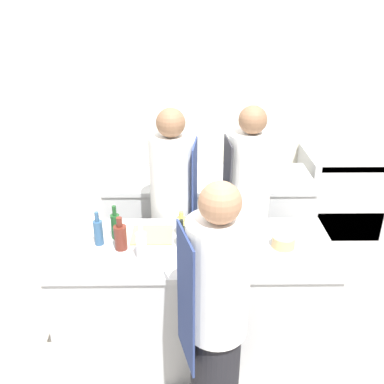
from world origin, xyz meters
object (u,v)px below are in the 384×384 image
at_px(chef_at_pass_far, 247,210).
at_px(bottle_sauce, 181,236).
at_px(oven_range, 341,195).
at_px(bottle_water, 181,226).
at_px(chef_at_prep_near, 216,319).
at_px(chef_at_stove, 173,211).
at_px(bottle_olive_oil, 116,225).
at_px(bottle_vinegar, 141,245).
at_px(bottle_cooking_oil, 120,236).
at_px(bowl_mixing_large, 283,241).
at_px(bottle_wine, 98,232).
at_px(bowl_prep_small, 236,246).
at_px(cup, 193,263).

relative_size(chef_at_pass_far, bottle_sauce, 8.28).
height_order(oven_range, bottle_water, bottle_water).
bearing_deg(chef_at_prep_near, chef_at_stove, -2.41).
height_order(bottle_olive_oil, bottle_vinegar, bottle_vinegar).
distance_m(bottle_vinegar, bottle_cooking_oil, 0.19).
xyz_separation_m(bottle_water, bowl_mixing_large, (0.71, -0.17, -0.04)).
relative_size(oven_range, bottle_wine, 3.82).
distance_m(bottle_water, bowl_prep_small, 0.44).
relative_size(bottle_sauce, bottle_water, 1.12).
bearing_deg(chef_at_prep_near, oven_range, -47.93).
distance_m(bottle_wine, bottle_cooking_oil, 0.17).
bearing_deg(bowl_prep_small, bottle_wine, 174.55).
height_order(bottle_olive_oil, bowl_mixing_large, bottle_olive_oil).
relative_size(oven_range, cup, 9.56).
xyz_separation_m(bottle_wine, bowl_prep_small, (0.96, -0.09, -0.06)).
height_order(chef_at_pass_far, bottle_olive_oil, chef_at_pass_far).
height_order(bowl_mixing_large, bowl_prep_small, bowl_mixing_large).
xyz_separation_m(bottle_olive_oil, bottle_cooking_oil, (0.05, -0.14, -0.00)).
relative_size(chef_at_pass_far, bowl_mixing_large, 11.08).
distance_m(chef_at_pass_far, bottle_cooking_oil, 1.15).
relative_size(oven_range, bowl_prep_small, 4.77).
bearing_deg(bottle_vinegar, chef_at_prep_near, -47.89).
xyz_separation_m(oven_range, bowl_mixing_large, (-1.05, -1.75, 0.49)).
distance_m(chef_at_prep_near, bowl_mixing_large, 0.83).
distance_m(bowl_prep_small, cup, 0.38).
height_order(bottle_vinegar, bottle_water, bottle_vinegar).
distance_m(chef_at_pass_far, bottle_olive_oil, 1.13).
distance_m(bottle_wine, bowl_prep_small, 0.96).
height_order(bottle_water, bowl_prep_small, bottle_water).
height_order(bottle_olive_oil, cup, bottle_olive_oil).
distance_m(bottle_wine, bowl_mixing_large, 1.29).
height_order(chef_at_pass_far, bowl_mixing_large, chef_at_pass_far).
bearing_deg(bottle_wine, bottle_sauce, -4.52).
bearing_deg(bottle_vinegar, bottle_cooking_oil, 142.69).
xyz_separation_m(chef_at_prep_near, bottle_olive_oil, (-0.67, 0.78, 0.17)).
relative_size(bottle_wine, bottle_cooking_oil, 1.04).
bearing_deg(bowl_prep_small, oven_range, 52.20).
bearing_deg(chef_at_pass_far, bottle_cooking_oil, 118.54).
bearing_deg(bottle_wine, chef_at_prep_near, -41.58).
xyz_separation_m(oven_range, bottle_water, (-1.77, -1.58, 0.53)).
distance_m(chef_at_stove, bottle_wine, 0.78).
bearing_deg(bottle_water, bottle_sauce, -89.14).
bearing_deg(chef_at_pass_far, bottle_sauce, 133.94).
bearing_deg(bottle_wine, bowl_prep_small, -5.45).
distance_m(chef_at_prep_near, bottle_sauce, 0.70).
xyz_separation_m(chef_at_pass_far, bottle_olive_oil, (-1.01, -0.48, 0.14)).
distance_m(chef_at_pass_far, bowl_mixing_large, 0.64).
distance_m(bottle_olive_oil, bottle_water, 0.47).
xyz_separation_m(bottle_wine, bottle_sauce, (0.58, -0.05, -0.02)).
xyz_separation_m(bottle_vinegar, bowl_mixing_large, (0.97, 0.13, -0.06)).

